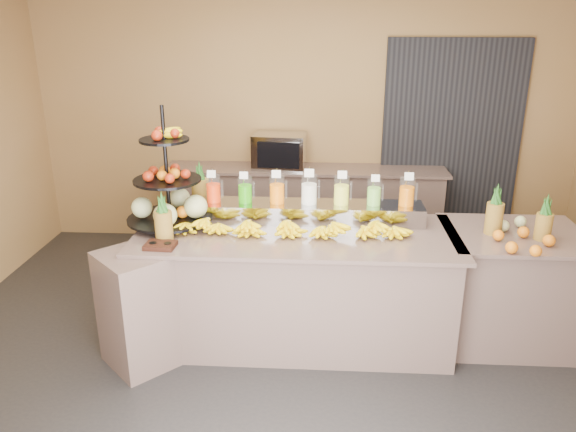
# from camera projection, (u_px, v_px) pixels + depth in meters

# --- Properties ---
(ground) EXTENTS (6.00, 6.00, 0.00)m
(ground) POSITION_uv_depth(u_px,v_px,m) (294.00, 358.00, 4.38)
(ground) COLOR black
(ground) RESTS_ON ground
(room_envelope) EXTENTS (6.04, 5.02, 2.82)m
(room_envelope) POSITION_uv_depth(u_px,v_px,m) (323.00, 101.00, 4.47)
(room_envelope) COLOR olive
(room_envelope) RESTS_ON ground
(buffet_counter) EXTENTS (2.75, 1.25, 0.93)m
(buffet_counter) POSITION_uv_depth(u_px,v_px,m) (282.00, 288.00, 4.47)
(buffet_counter) COLOR gray
(buffet_counter) RESTS_ON ground
(right_counter) EXTENTS (1.08, 0.88, 0.93)m
(right_counter) POSITION_uv_depth(u_px,v_px,m) (508.00, 287.00, 4.50)
(right_counter) COLOR gray
(right_counter) RESTS_ON ground
(back_ledge) EXTENTS (3.10, 0.55, 0.93)m
(back_ledge) POSITION_uv_depth(u_px,v_px,m) (304.00, 208.00, 6.34)
(back_ledge) COLOR gray
(back_ledge) RESTS_ON ground
(pitcher_tray) EXTENTS (1.85, 0.30, 0.15)m
(pitcher_tray) POSITION_uv_depth(u_px,v_px,m) (309.00, 212.00, 4.58)
(pitcher_tray) COLOR gray
(pitcher_tray) RESTS_ON buffet_counter
(juice_pitcher_orange_a) EXTENTS (0.12, 0.12, 0.29)m
(juice_pitcher_orange_a) POSITION_uv_depth(u_px,v_px,m) (213.00, 190.00, 4.57)
(juice_pitcher_orange_a) COLOR silver
(juice_pitcher_orange_a) RESTS_ON pitcher_tray
(juice_pitcher_green) EXTENTS (0.12, 0.12, 0.28)m
(juice_pitcher_green) POSITION_uv_depth(u_px,v_px,m) (245.00, 191.00, 4.55)
(juice_pitcher_green) COLOR silver
(juice_pitcher_green) RESTS_ON pitcher_tray
(juice_pitcher_orange_b) EXTENTS (0.12, 0.13, 0.30)m
(juice_pitcher_orange_b) POSITION_uv_depth(u_px,v_px,m) (277.00, 191.00, 4.53)
(juice_pitcher_orange_b) COLOR silver
(juice_pitcher_orange_b) RESTS_ON pitcher_tray
(juice_pitcher_milk) EXTENTS (0.13, 0.13, 0.32)m
(juice_pitcher_milk) POSITION_uv_depth(u_px,v_px,m) (309.00, 191.00, 4.52)
(juice_pitcher_milk) COLOR silver
(juice_pitcher_milk) RESTS_ON pitcher_tray
(juice_pitcher_lemon) EXTENTS (0.13, 0.13, 0.30)m
(juice_pitcher_lemon) POSITION_uv_depth(u_px,v_px,m) (341.00, 192.00, 4.50)
(juice_pitcher_lemon) COLOR silver
(juice_pitcher_lemon) RESTS_ON pitcher_tray
(juice_pitcher_lime) EXTENTS (0.11, 0.12, 0.27)m
(juice_pitcher_lime) POSITION_uv_depth(u_px,v_px,m) (374.00, 194.00, 4.49)
(juice_pitcher_lime) COLOR silver
(juice_pitcher_lime) RESTS_ON pitcher_tray
(juice_pitcher_orange_c) EXTENTS (0.12, 0.13, 0.30)m
(juice_pitcher_orange_c) POSITION_uv_depth(u_px,v_px,m) (407.00, 193.00, 4.47)
(juice_pitcher_orange_c) COLOR silver
(juice_pitcher_orange_c) RESTS_ON pitcher_tray
(banana_heap) EXTENTS (1.86, 0.17, 0.15)m
(banana_heap) POSITION_uv_depth(u_px,v_px,m) (289.00, 225.00, 4.32)
(banana_heap) COLOR yellow
(banana_heap) RESTS_ON buffet_counter
(fruit_stand) EXTENTS (0.74, 0.74, 0.96)m
(fruit_stand) POSITION_uv_depth(u_px,v_px,m) (174.00, 196.00, 4.44)
(fruit_stand) COLOR black
(fruit_stand) RESTS_ON buffet_counter
(condiment_caddy) EXTENTS (0.23, 0.18, 0.03)m
(condiment_caddy) POSITION_uv_depth(u_px,v_px,m) (160.00, 245.00, 4.07)
(condiment_caddy) COLOR black
(condiment_caddy) RESTS_ON buffet_counter
(pineapple_left_a) EXTENTS (0.13, 0.13, 0.39)m
(pineapple_left_a) POSITION_uv_depth(u_px,v_px,m) (163.00, 222.00, 4.16)
(pineapple_left_a) COLOR brown
(pineapple_left_a) RESTS_ON buffet_counter
(pineapple_left_b) EXTENTS (0.15, 0.15, 0.44)m
(pineapple_left_b) POSITION_uv_depth(u_px,v_px,m) (201.00, 192.00, 4.80)
(pineapple_left_b) COLOR brown
(pineapple_left_b) RESTS_ON buffet_counter
(right_fruit_pile) EXTENTS (0.46, 0.44, 0.24)m
(right_fruit_pile) POSITION_uv_depth(u_px,v_px,m) (519.00, 232.00, 4.16)
(right_fruit_pile) COLOR brown
(right_fruit_pile) RESTS_ON right_counter
(oven_warmer) EXTENTS (0.59, 0.44, 0.38)m
(oven_warmer) POSITION_uv_depth(u_px,v_px,m) (280.00, 151.00, 6.13)
(oven_warmer) COLOR gray
(oven_warmer) RESTS_ON back_ledge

